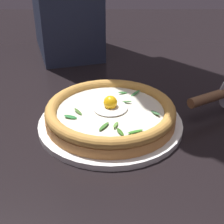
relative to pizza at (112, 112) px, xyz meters
name	(u,v)px	position (x,y,z in m)	size (l,w,h in m)	color
ground_plane	(113,134)	(-0.01, 0.00, -0.05)	(2.40, 2.40, 0.03)	black
pizza_plate	(112,123)	(0.00, 0.00, -0.03)	(0.30, 0.30, 0.01)	white
pizza	(112,112)	(0.00, 0.00, 0.00)	(0.27, 0.27, 0.05)	#CE8542
pizza_cutter	(219,95)	(0.05, -0.23, 0.01)	(0.10, 0.15, 0.09)	silver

